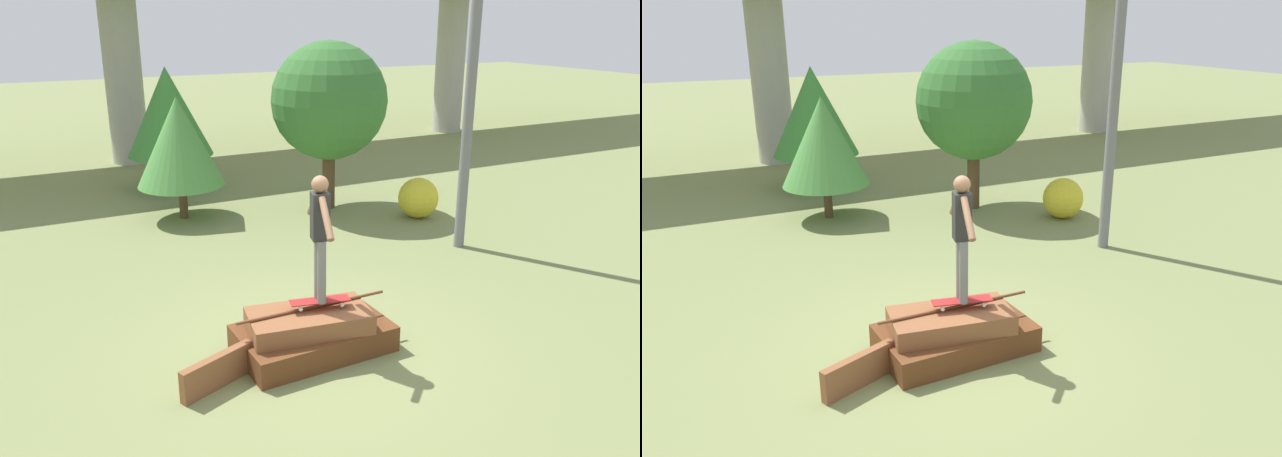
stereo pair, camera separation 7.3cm
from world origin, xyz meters
TOP-DOWN VIEW (x-y plane):
  - ground_plane at (0.00, 0.00)m, footprint 80.00×80.00m
  - scrap_pile at (-0.03, -0.02)m, footprint 2.17×1.23m
  - scrap_plank_loose at (-1.44, -0.27)m, footprint 1.03×0.50m
  - skateboard at (0.08, -0.05)m, footprint 0.83×0.38m
  - skater at (0.08, -0.05)m, footprint 0.35×1.17m
  - utility_pole at (4.34, 2.33)m, footprint 1.30×0.20m
  - tree_behind_left at (3.24, 5.79)m, footprint 2.64×2.64m
  - tree_behind_right at (-0.03, 6.56)m, footprint 1.91×1.91m
  - tree_mid_back at (0.38, 9.16)m, footprint 2.17×2.17m
  - bush_yellow_flowering at (4.69, 4.23)m, footprint 0.90×0.90m

SIDE VIEW (x-z plane):
  - ground_plane at x=0.00m, z-range 0.00..0.00m
  - scrap_plank_loose at x=-1.44m, z-range 0.00..0.42m
  - scrap_pile at x=-0.03m, z-range -0.06..0.61m
  - bush_yellow_flowering at x=4.69m, z-range 0.00..0.90m
  - skateboard at x=0.08m, z-range 0.70..0.79m
  - tree_behind_right at x=-0.03m, z-range 0.38..3.08m
  - skater at x=0.08m, z-range 0.90..2.60m
  - tree_mid_back at x=0.38m, z-range 0.44..3.57m
  - tree_behind_left at x=3.24m, z-range 0.58..4.41m
  - utility_pole at x=4.34m, z-range 0.12..7.85m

